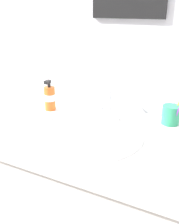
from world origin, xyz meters
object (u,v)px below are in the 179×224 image
(faucet, at_px, (108,102))
(toothbrush_white, at_px, (174,98))
(toothbrush_cup, at_px, (171,115))
(soap_dispenser, at_px, (50,98))

(faucet, relative_size, toothbrush_white, 0.84)
(toothbrush_white, bearing_deg, faucet, -164.50)
(toothbrush_cup, xyz_separation_m, soap_dispenser, (-0.60, -0.10, 0.02))
(faucet, xyz_separation_m, toothbrush_cup, (0.30, 0.04, -0.02))
(faucet, bearing_deg, toothbrush_cup, 7.28)
(toothbrush_cup, height_order, toothbrush_white, toothbrush_white)
(toothbrush_cup, bearing_deg, soap_dispenser, -170.12)
(toothbrush_white, height_order, soap_dispenser, toothbrush_white)
(toothbrush_cup, relative_size, toothbrush_white, 0.47)
(toothbrush_white, distance_m, soap_dispenser, 0.61)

